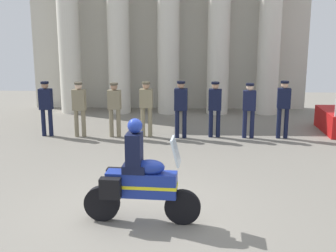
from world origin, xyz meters
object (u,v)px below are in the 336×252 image
(officer_in_row_1, at_px, (79,105))
(officer_in_row_4, at_px, (181,105))
(officer_in_row_2, at_px, (114,105))
(officer_in_row_7, at_px, (284,105))
(officer_in_row_6, at_px, (249,106))
(motorcycle_with_rider, at_px, (138,180))
(officer_in_row_0, at_px, (46,104))
(officer_in_row_3, at_px, (146,105))
(officer_in_row_5, at_px, (215,105))

(officer_in_row_1, relative_size, officer_in_row_4, 0.97)
(officer_in_row_2, height_order, officer_in_row_7, officer_in_row_7)
(officer_in_row_6, distance_m, motorcycle_with_rider, 6.49)
(officer_in_row_0, bearing_deg, officer_in_row_2, -175.39)
(motorcycle_with_rider, bearing_deg, officer_in_row_3, 97.57)
(officer_in_row_2, relative_size, officer_in_row_5, 0.98)
(officer_in_row_3, distance_m, officer_in_row_4, 1.05)
(officer_in_row_5, bearing_deg, officer_in_row_2, 7.41)
(officer_in_row_6, bearing_deg, officer_in_row_2, 6.18)
(officer_in_row_3, distance_m, officer_in_row_7, 4.07)
(officer_in_row_4, xyz_separation_m, officer_in_row_7, (3.04, 0.07, 0.01))
(officer_in_row_2, relative_size, officer_in_row_3, 0.99)
(officer_in_row_1, height_order, motorcycle_with_rider, motorcycle_with_rider)
(officer_in_row_5, bearing_deg, officer_in_row_0, 6.27)
(officer_in_row_5, distance_m, officer_in_row_6, 1.01)
(officer_in_row_3, height_order, motorcycle_with_rider, motorcycle_with_rider)
(officer_in_row_0, relative_size, officer_in_row_7, 0.97)
(officer_in_row_3, xyz_separation_m, officer_in_row_5, (2.05, 0.01, 0.00))
(motorcycle_with_rider, bearing_deg, officer_in_row_4, 87.45)
(officer_in_row_2, xyz_separation_m, officer_in_row_5, (3.00, 0.08, 0.02))
(officer_in_row_1, bearing_deg, officer_in_row_5, -172.71)
(officer_in_row_1, xyz_separation_m, officer_in_row_5, (4.06, 0.10, 0.01))
(officer_in_row_5, bearing_deg, officer_in_row_3, 6.03)
(officer_in_row_4, bearing_deg, motorcycle_with_rider, 88.89)
(officer_in_row_3, bearing_deg, officer_in_row_4, 179.21)
(officer_in_row_6, xyz_separation_m, officer_in_row_7, (1.01, 0.00, 0.05))
(officer_in_row_0, xyz_separation_m, officer_in_row_2, (2.08, -0.05, -0.01))
(officer_in_row_3, bearing_deg, officer_in_row_0, 6.43)
(officer_in_row_2, relative_size, motorcycle_with_rider, 0.79)
(officer_in_row_4, relative_size, officer_in_row_6, 1.04)
(officer_in_row_0, distance_m, officer_in_row_5, 5.09)
(officer_in_row_0, xyz_separation_m, motorcycle_with_rider, (3.36, -5.91, -0.19))
(officer_in_row_5, height_order, officer_in_row_7, officer_in_row_7)
(motorcycle_with_rider, bearing_deg, officer_in_row_2, 106.70)
(officer_in_row_0, relative_size, officer_in_row_4, 0.98)
(officer_in_row_2, xyz_separation_m, officer_in_row_6, (4.01, 0.02, 0.00))
(officer_in_row_3, height_order, officer_in_row_5, officer_in_row_5)
(officer_in_row_7, bearing_deg, officer_in_row_5, 4.21)
(motorcycle_with_rider, bearing_deg, officer_in_row_6, 69.49)
(officer_in_row_7, bearing_deg, officer_in_row_3, 5.13)
(officer_in_row_1, xyz_separation_m, officer_in_row_4, (3.05, -0.03, 0.03))
(officer_in_row_2, bearing_deg, officer_in_row_4, -175.46)
(officer_in_row_4, bearing_deg, officer_in_row_5, -167.01)
(officer_in_row_1, bearing_deg, officer_in_row_2, -173.06)
(officer_in_row_1, height_order, officer_in_row_7, officer_in_row_7)
(officer_in_row_2, height_order, officer_in_row_6, officer_in_row_6)
(officer_in_row_5, bearing_deg, officer_in_row_6, -177.47)
(officer_in_row_6, height_order, officer_in_row_7, officer_in_row_7)
(officer_in_row_3, distance_m, officer_in_row_5, 2.05)
(officer_in_row_2, xyz_separation_m, officer_in_row_3, (0.95, 0.08, 0.02))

